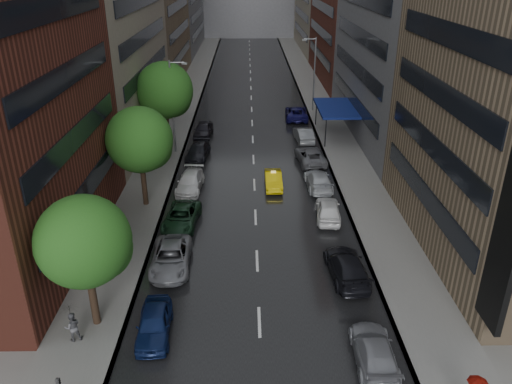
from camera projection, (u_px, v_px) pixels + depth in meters
ground at (261, 379)px, 23.02m from camera, size 220.00×220.00×0.00m
road at (251, 101)px, 68.35m from camera, size 14.00×140.00×0.01m
sidewalk_left at (186, 101)px, 68.18m from camera, size 4.00×140.00×0.15m
sidewalk_right at (317, 101)px, 68.46m from camera, size 4.00×140.00×0.15m
tree_near at (84, 242)px, 24.33m from camera, size 4.67×4.67×7.44m
tree_mid at (140, 140)px, 37.05m from camera, size 4.99×4.99×7.95m
tree_far at (165, 91)px, 48.47m from camera, size 5.56×5.56×8.87m
taxi at (273, 180)px, 42.27m from camera, size 1.44×4.01×1.32m
parked_cars_left at (187, 195)px, 39.48m from camera, size 2.73×36.43×1.54m
parked_cars_right at (316, 172)px, 43.65m from camera, size 2.89×45.72×1.57m
ped_black_umbrella at (71, 320)px, 24.68m from camera, size 0.96×0.98×2.09m
street_lamp_left at (173, 105)px, 48.04m from camera, size 1.74×0.22×9.00m
street_lamp_right at (314, 73)px, 61.88m from camera, size 1.74×0.22×9.00m
awning at (336, 108)px, 53.58m from camera, size 4.00×8.00×3.12m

